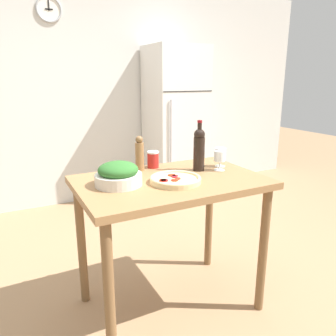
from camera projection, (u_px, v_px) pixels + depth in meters
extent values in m
plane|color=#9E7A56|center=(170.00, 304.00, 2.23)|extent=(14.00, 14.00, 0.00)
cube|color=silver|center=(81.00, 94.00, 3.84)|extent=(6.40, 0.06, 2.60)
torus|color=#A8ADB2|center=(49.00, 9.00, 3.45)|extent=(0.27, 0.02, 0.27)
cylinder|color=white|center=(49.00, 9.00, 3.45)|extent=(0.23, 0.01, 0.23)
cube|color=black|center=(49.00, 9.00, 3.44)|extent=(0.08, 0.01, 0.01)
cube|color=black|center=(49.00, 5.00, 3.43)|extent=(0.01, 0.01, 0.10)
cube|color=silver|center=(175.00, 124.00, 4.10)|extent=(0.65, 0.62, 1.86)
cube|color=black|center=(188.00, 91.00, 3.72)|extent=(0.64, 0.01, 0.01)
cylinder|color=#B2B2B7|center=(171.00, 137.00, 3.74)|extent=(0.02, 0.02, 0.84)
cube|color=olive|center=(171.00, 182.00, 2.00)|extent=(1.13, 0.73, 0.04)
cylinder|color=brown|center=(109.00, 298.00, 1.63)|extent=(0.06, 0.06, 0.85)
cylinder|color=brown|center=(263.00, 251.00, 2.08)|extent=(0.06, 0.06, 0.85)
cylinder|color=brown|center=(82.00, 244.00, 2.16)|extent=(0.06, 0.06, 0.85)
cylinder|color=brown|center=(209.00, 216.00, 2.60)|extent=(0.06, 0.06, 0.85)
cylinder|color=black|center=(199.00, 154.00, 2.15)|extent=(0.07, 0.07, 0.22)
sphere|color=black|center=(199.00, 135.00, 2.12)|extent=(0.07, 0.07, 0.07)
cylinder|color=black|center=(200.00, 129.00, 2.11)|extent=(0.03, 0.03, 0.08)
cylinder|color=maroon|center=(200.00, 121.00, 2.09)|extent=(0.03, 0.03, 0.02)
cylinder|color=silver|center=(219.00, 170.00, 2.18)|extent=(0.07, 0.07, 0.00)
cylinder|color=silver|center=(219.00, 165.00, 2.17)|extent=(0.01, 0.01, 0.06)
cylinder|color=white|center=(220.00, 156.00, 2.16)|extent=(0.08, 0.08, 0.07)
cylinder|color=maroon|center=(220.00, 159.00, 2.16)|extent=(0.07, 0.07, 0.02)
cylinder|color=silver|center=(220.00, 166.00, 2.27)|extent=(0.07, 0.07, 0.00)
cylinder|color=silver|center=(220.00, 162.00, 2.27)|extent=(0.01, 0.01, 0.06)
cylinder|color=white|center=(220.00, 153.00, 2.25)|extent=(0.08, 0.08, 0.07)
cylinder|color=maroon|center=(220.00, 157.00, 2.26)|extent=(0.07, 0.07, 0.01)
cylinder|color=olive|center=(140.00, 157.00, 2.15)|extent=(0.06, 0.06, 0.19)
sphere|color=brown|center=(139.00, 140.00, 2.12)|extent=(0.05, 0.05, 0.05)
cylinder|color=silver|center=(119.00, 179.00, 1.87)|extent=(0.27, 0.27, 0.07)
ellipsoid|color=#2D6628|center=(118.00, 170.00, 1.86)|extent=(0.23, 0.23, 0.09)
cylinder|color=#DBC189|center=(175.00, 180.00, 1.92)|extent=(0.30, 0.30, 0.02)
torus|color=#DBC189|center=(175.00, 178.00, 1.92)|extent=(0.30, 0.30, 0.02)
cylinder|color=#AC1618|center=(164.00, 180.00, 1.87)|extent=(0.05, 0.05, 0.01)
cylinder|color=red|center=(175.00, 180.00, 1.88)|extent=(0.04, 0.04, 0.01)
cylinder|color=#B21824|center=(175.00, 177.00, 1.94)|extent=(0.03, 0.03, 0.01)
cylinder|color=#AD2C14|center=(172.00, 175.00, 1.98)|extent=(0.05, 0.05, 0.01)
cylinder|color=red|center=(175.00, 176.00, 1.96)|extent=(0.04, 0.04, 0.01)
cylinder|color=#B22B18|center=(178.00, 178.00, 1.91)|extent=(0.03, 0.03, 0.01)
cylinder|color=red|center=(163.00, 180.00, 1.87)|extent=(0.04, 0.04, 0.01)
cylinder|color=#B2231E|center=(153.00, 160.00, 2.23)|extent=(0.08, 0.08, 0.10)
cylinder|color=white|center=(153.00, 152.00, 2.22)|extent=(0.08, 0.08, 0.01)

